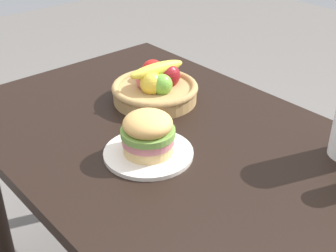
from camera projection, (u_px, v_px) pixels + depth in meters
dining_table at (175, 168)px, 1.40m from camera, size 1.40×0.90×0.75m
plate at (148, 153)px, 1.28m from camera, size 0.25×0.25×0.01m
sandwich at (148, 133)px, 1.24m from camera, size 0.15×0.15×0.12m
fruit_basket at (155, 87)px, 1.55m from camera, size 0.29×0.29×0.14m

